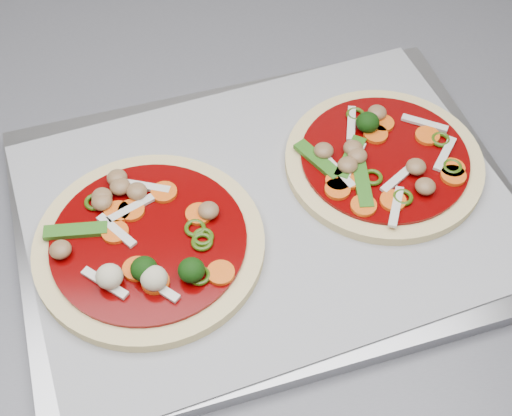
{
  "coord_description": "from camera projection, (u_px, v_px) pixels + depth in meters",
  "views": [
    {
      "loc": [
        -0.17,
        0.79,
        1.46
      ],
      "look_at": [
        -0.14,
        1.2,
        0.93
      ],
      "focal_mm": 50.0,
      "sensor_mm": 36.0,
      "label": 1
    }
  ],
  "objects": [
    {
      "name": "base_cabinet",
      "position": [
        343.0,
        349.0,
        1.13
      ],
      "size": [
        3.6,
        0.6,
        0.86
      ],
      "primitive_type": "cube",
      "color": "silver",
      "rests_on": "ground"
    },
    {
      "name": "countertop",
      "position": [
        383.0,
        161.0,
        0.78
      ],
      "size": [
        3.6,
        0.6,
        0.04
      ],
      "primitive_type": "cube",
      "color": "#59585E",
      "rests_on": "base_cabinet"
    },
    {
      "name": "baking_tray",
      "position": [
        269.0,
        212.0,
        0.7
      ],
      "size": [
        0.55,
        0.46,
        0.02
      ],
      "primitive_type": "cube",
      "rotation": [
        0.0,
        0.0,
        0.24
      ],
      "color": "gray",
      "rests_on": "countertop"
    },
    {
      "name": "parchment",
      "position": [
        269.0,
        207.0,
        0.69
      ],
      "size": [
        0.54,
        0.45,
        0.0
      ],
      "primitive_type": "cube",
      "rotation": [
        0.0,
        0.0,
        0.3
      ],
      "color": "#99999F",
      "rests_on": "baking_tray"
    },
    {
      "name": "pizza_left",
      "position": [
        148.0,
        243.0,
        0.65
      ],
      "size": [
        0.25,
        0.25,
        0.04
      ],
      "rotation": [
        0.0,
        0.0,
        -0.18
      ],
      "color": "#DDC382",
      "rests_on": "parchment"
    },
    {
      "name": "pizza_right",
      "position": [
        383.0,
        160.0,
        0.71
      ],
      "size": [
        0.23,
        0.23,
        0.03
      ],
      "rotation": [
        0.0,
        0.0,
        0.2
      ],
      "color": "#DDC382",
      "rests_on": "parchment"
    }
  ]
}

